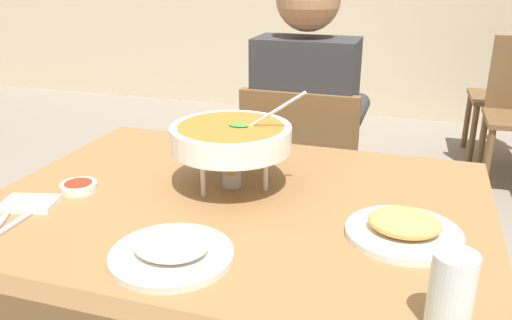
% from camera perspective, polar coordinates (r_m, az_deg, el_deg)
% --- Properties ---
extents(dining_table_main, '(1.18, 0.90, 0.78)m').
position_cam_1_polar(dining_table_main, '(1.32, -2.01, -9.10)').
color(dining_table_main, brown).
rests_on(dining_table_main, ground_plane).
extents(chair_diner_main, '(0.44, 0.44, 0.90)m').
position_cam_1_polar(chair_diner_main, '(2.02, 5.07, -2.85)').
color(chair_diner_main, brown).
rests_on(chair_diner_main, ground_plane).
extents(diner_main, '(0.40, 0.45, 1.31)m').
position_cam_1_polar(diner_main, '(1.97, 5.50, 3.83)').
color(diner_main, '#2D2D38').
rests_on(diner_main, ground_plane).
extents(curry_bowl, '(0.33, 0.30, 0.26)m').
position_cam_1_polar(curry_bowl, '(1.30, -2.72, 2.41)').
color(curry_bowl, silver).
rests_on(curry_bowl, dining_table_main).
extents(rice_plate, '(0.24, 0.24, 0.06)m').
position_cam_1_polar(rice_plate, '(1.03, -9.19, -9.58)').
color(rice_plate, white).
rests_on(rice_plate, dining_table_main).
extents(appetizer_plate, '(0.24, 0.24, 0.06)m').
position_cam_1_polar(appetizer_plate, '(1.14, 15.78, -7.12)').
color(appetizer_plate, white).
rests_on(appetizer_plate, dining_table_main).
extents(sauce_dish, '(0.09, 0.09, 0.02)m').
position_cam_1_polar(sauce_dish, '(1.38, -18.72, -2.74)').
color(sauce_dish, white).
rests_on(sauce_dish, dining_table_main).
extents(napkin_folded, '(0.14, 0.11, 0.02)m').
position_cam_1_polar(napkin_folded, '(1.34, -23.37, -4.36)').
color(napkin_folded, white).
rests_on(napkin_folded, dining_table_main).
extents(fork_utensil, '(0.08, 0.16, 0.01)m').
position_cam_1_polar(fork_utensil, '(1.32, -25.38, -5.23)').
color(fork_utensil, silver).
rests_on(fork_utensil, dining_table_main).
extents(spoon_utensil, '(0.02, 0.17, 0.01)m').
position_cam_1_polar(spoon_utensil, '(1.29, -23.74, -5.60)').
color(spoon_utensil, silver).
rests_on(spoon_utensil, dining_table_main).
extents(drink_glass, '(0.07, 0.07, 0.13)m').
position_cam_1_polar(drink_glass, '(0.88, 20.39, -13.60)').
color(drink_glass, silver).
rests_on(drink_glass, dining_table_main).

